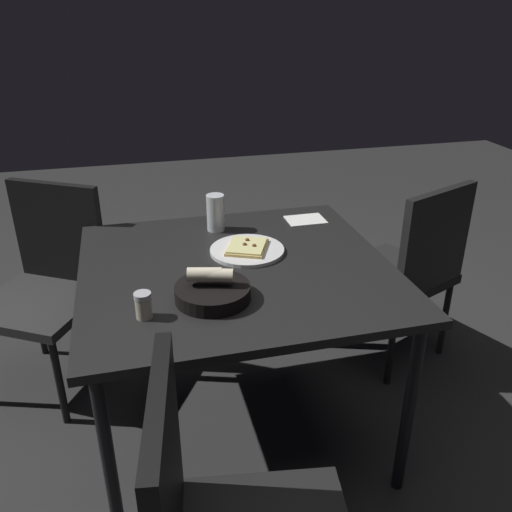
{
  "coord_description": "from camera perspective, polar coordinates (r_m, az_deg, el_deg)",
  "views": [
    {
      "loc": [
        -0.34,
        -1.63,
        1.56
      ],
      "look_at": [
        0.06,
        -0.04,
        0.77
      ],
      "focal_mm": 37.45,
      "sensor_mm": 36.0,
      "label": 1
    }
  ],
  "objects": [
    {
      "name": "bread_basket",
      "position": [
        1.65,
        -4.64,
        -3.67
      ],
      "size": [
        0.24,
        0.24,
        0.11
      ],
      "color": "black",
      "rests_on": "dining_table"
    },
    {
      "name": "chair_spare",
      "position": [
        2.42,
        -21.31,
        -2.11
      ],
      "size": [
        0.6,
        0.6,
        0.88
      ],
      "color": "#2C2C2C",
      "rests_on": "ground"
    },
    {
      "name": "pizza_plate",
      "position": [
        1.96,
        -0.96,
        0.71
      ],
      "size": [
        0.27,
        0.27,
        0.04
      ],
      "color": "silver",
      "rests_on": "dining_table"
    },
    {
      "name": "dining_table",
      "position": [
        1.89,
        -2.09,
        -2.63
      ],
      "size": [
        1.07,
        1.0,
        0.72
      ],
      "color": "black",
      "rests_on": "ground"
    },
    {
      "name": "pepper_shaker",
      "position": [
        1.59,
        -11.92,
        -5.32
      ],
      "size": [
        0.05,
        0.05,
        0.08
      ],
      "color": "#BFB299",
      "rests_on": "dining_table"
    },
    {
      "name": "ground",
      "position": [
        2.28,
        -1.81,
        -17.37
      ],
      "size": [
        8.0,
        8.0,
        0.0
      ],
      "primitive_type": "plane",
      "color": "#2B2B2B"
    },
    {
      "name": "beer_glass",
      "position": [
        2.14,
        -4.33,
        4.39
      ],
      "size": [
        0.07,
        0.07,
        0.15
      ],
      "color": "silver",
      "rests_on": "dining_table"
    },
    {
      "name": "napkin",
      "position": [
        2.27,
        5.31,
        3.88
      ],
      "size": [
        0.16,
        0.12,
        0.0
      ],
      "color": "white",
      "rests_on": "dining_table"
    },
    {
      "name": "chair_far",
      "position": [
        2.47,
        15.97,
        -0.92
      ],
      "size": [
        0.58,
        0.58,
        0.88
      ],
      "color": "black",
      "rests_on": "ground"
    }
  ]
}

